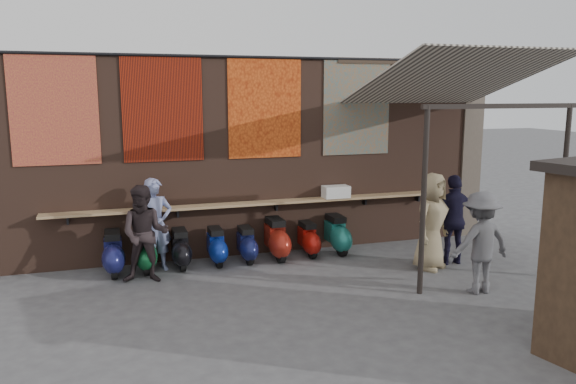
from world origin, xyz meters
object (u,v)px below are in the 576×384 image
at_px(scooter_stool_6, 308,239).
at_px(scooter_stool_4, 247,245).
at_px(diner_left, 155,225).
at_px(diner_right, 145,234).
at_px(scooter_stool_5, 276,239).
at_px(shopper_navy, 454,220).
at_px(scooter_stool_3, 216,247).
at_px(shelf_box, 336,192).
at_px(scooter_stool_7, 337,235).
at_px(scooter_stool_0, 113,253).
at_px(shopper_tan, 431,221).
at_px(shopper_grey, 480,243).
at_px(scooter_stool_2, 181,249).
at_px(scooter_stool_1, 145,251).

bearing_deg(scooter_stool_6, scooter_stool_4, -178.56).
bearing_deg(diner_left, diner_right, -123.68).
height_order(scooter_stool_5, shopper_navy, shopper_navy).
height_order(scooter_stool_3, scooter_stool_6, scooter_stool_3).
distance_m(shelf_box, scooter_stool_3, 2.76).
bearing_deg(shopper_navy, scooter_stool_5, -17.54).
bearing_deg(scooter_stool_5, scooter_stool_7, 1.69).
height_order(scooter_stool_0, shopper_tan, shopper_tan).
distance_m(shopper_navy, shopper_grey, 1.60).
distance_m(scooter_stool_3, scooter_stool_4, 0.60).
bearing_deg(shopper_grey, shopper_tan, -87.63).
distance_m(scooter_stool_2, shopper_tan, 4.77).
bearing_deg(scooter_stool_0, scooter_stool_4, 0.52).
relative_size(scooter_stool_1, scooter_stool_7, 1.01).
height_order(shelf_box, shopper_navy, shopper_navy).
bearing_deg(scooter_stool_3, scooter_stool_2, 179.90).
distance_m(scooter_stool_1, diner_right, 0.77).
relative_size(scooter_stool_3, scooter_stool_7, 0.90).
xyz_separation_m(scooter_stool_5, shopper_navy, (3.19, -1.32, 0.47)).
bearing_deg(shelf_box, scooter_stool_7, -105.21).
bearing_deg(scooter_stool_5, scooter_stool_0, -179.66).
xyz_separation_m(shelf_box, shopper_tan, (1.20, -1.77, -0.33)).
height_order(shelf_box, diner_right, diner_right).
bearing_deg(shopper_grey, scooter_stool_0, -26.91).
relative_size(scooter_stool_5, diner_right, 0.50).
height_order(shelf_box, scooter_stool_7, shelf_box).
xyz_separation_m(scooter_stool_4, diner_left, (-1.74, -0.01, 0.53)).
relative_size(scooter_stool_0, scooter_stool_3, 1.13).
bearing_deg(scooter_stool_7, shopper_navy, -35.96).
height_order(diner_left, shopper_navy, diner_left).
distance_m(scooter_stool_5, diner_right, 2.68).
bearing_deg(scooter_stool_6, shelf_box, 20.33).
relative_size(scooter_stool_3, shopper_tan, 0.40).
distance_m(scooter_stool_0, scooter_stool_5, 3.12).
xyz_separation_m(shelf_box, diner_left, (-3.74, -0.30, -0.37)).
relative_size(scooter_stool_1, diner_right, 0.48).
bearing_deg(shopper_tan, shelf_box, 92.61).
distance_m(scooter_stool_7, shopper_navy, 2.36).
height_order(scooter_stool_4, diner_left, diner_left).
relative_size(scooter_stool_0, scooter_stool_6, 1.16).
height_order(scooter_stool_4, shopper_tan, shopper_tan).
relative_size(scooter_stool_5, shopper_grey, 0.50).
height_order(shopper_grey, shopper_tan, shopper_tan).
bearing_deg(scooter_stool_4, scooter_stool_6, 1.44).
bearing_deg(scooter_stool_1, scooter_stool_3, 1.01).
relative_size(scooter_stool_2, shopper_tan, 0.42).
distance_m(scooter_stool_1, scooter_stool_2, 0.66).
xyz_separation_m(scooter_stool_7, shopper_grey, (1.35, -2.88, 0.46)).
distance_m(scooter_stool_3, scooter_stool_6, 1.90).
xyz_separation_m(scooter_stool_2, scooter_stool_4, (1.29, -0.02, -0.02)).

